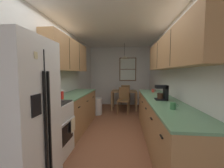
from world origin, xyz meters
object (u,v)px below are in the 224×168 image
object	(u,v)px
coffee_maker	(163,92)
dining_table	(124,94)
microwave_over_range	(40,61)
storage_canister	(61,95)
trash_bin	(97,106)
mug_spare	(173,106)
stove_range	(49,129)
mug_by_coffeemaker	(153,91)
dining_chair_near	(124,99)
refrigerator	(18,117)
dining_chair_far	(125,94)

from	to	relation	value
coffee_maker	dining_table	bearing A→B (deg)	105.53
microwave_over_range	storage_canister	size ratio (longest dim) A/B	3.45
trash_bin	coffee_maker	xyz separation A→B (m)	(1.69, -1.95, 0.77)
storage_canister	mug_spare	size ratio (longest dim) A/B	1.48
mug_spare	dining_table	bearing A→B (deg)	101.96
mug_spare	stove_range	bearing A→B (deg)	175.70
mug_by_coffeemaker	dining_chair_near	bearing A→B (deg)	125.97
refrigerator	mug_by_coffeemaker	distance (m)	3.09
stove_range	dining_table	world-z (taller)	stove_range
dining_chair_near	coffee_maker	size ratio (longest dim) A/B	3.17
dining_chair_far	refrigerator	bearing A→B (deg)	-104.60
trash_bin	mug_spare	size ratio (longest dim) A/B	4.79
stove_range	mug_by_coffeemaker	bearing A→B (deg)	39.77
dining_chair_near	refrigerator	bearing A→B (deg)	-108.31
mug_by_coffeemaker	coffee_maker	bearing A→B (deg)	-91.07
stove_range	mug_spare	bearing A→B (deg)	-4.30
stove_range	dining_chair_near	distance (m)	3.03
refrigerator	stove_range	xyz separation A→B (m)	(-0.04, 0.72, -0.44)
trash_bin	mug_by_coffeemaker	bearing A→B (deg)	-26.39
dining_chair_near	coffee_maker	world-z (taller)	coffee_maker
dining_chair_near	mug_by_coffeemaker	xyz separation A→B (m)	(0.81, -1.11, 0.44)
refrigerator	dining_table	xyz separation A→B (m)	(1.17, 4.06, -0.30)
refrigerator	trash_bin	world-z (taller)	refrigerator
microwave_over_range	trash_bin	world-z (taller)	microwave_over_range
stove_range	dining_chair_near	bearing A→B (deg)	66.75
dining_chair_far	trash_bin	distance (m)	1.70
microwave_over_range	mug_spare	bearing A→B (deg)	-4.07
dining_table	mug_by_coffeemaker	distance (m)	1.89
microwave_over_range	dining_chair_near	distance (m)	3.27
refrigerator	storage_canister	distance (m)	1.18
microwave_over_range	coffee_maker	distance (m)	2.24
storage_canister	mug_by_coffeemaker	bearing A→B (deg)	31.02
microwave_over_range	dining_chair_far	distance (m)	4.29
dining_chair_near	trash_bin	world-z (taller)	dining_chair_near
dining_chair_far	trash_bin	world-z (taller)	dining_chair_far
refrigerator	dining_chair_near	world-z (taller)	refrigerator
dining_table	mug_spare	world-z (taller)	mug_spare
microwave_over_range	dining_chair_near	bearing A→B (deg)	64.81
microwave_over_range	storage_canister	bearing A→B (deg)	76.77
coffee_maker	mug_by_coffeemaker	xyz separation A→B (m)	(0.02, 1.11, -0.11)
stove_range	microwave_over_range	world-z (taller)	microwave_over_range
microwave_over_range	mug_by_coffeemaker	xyz separation A→B (m)	(2.12, 1.67, -0.66)
refrigerator	trash_bin	size ratio (longest dim) A/B	3.23
microwave_over_range	stove_range	bearing A→B (deg)	-0.03
dining_table	mug_by_coffeemaker	world-z (taller)	mug_by_coffeemaker
coffee_maker	storage_canister	bearing A→B (deg)	-177.03
dining_chair_far	mug_by_coffeemaker	bearing A→B (deg)	-71.30
refrigerator	storage_canister	bearing A→B (deg)	92.09
dining_chair_near	dining_chair_far	distance (m)	1.13
refrigerator	dining_table	size ratio (longest dim) A/B	1.87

